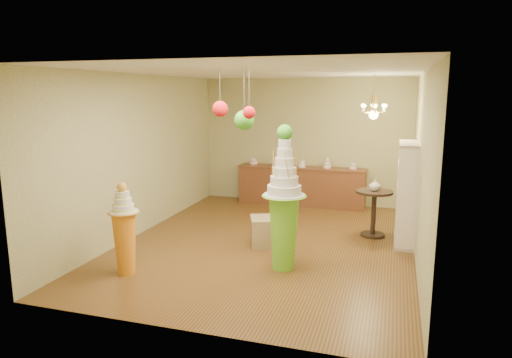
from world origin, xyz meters
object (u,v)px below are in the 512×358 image
(sideboard, at_px, (301,185))
(round_table, at_px, (374,207))
(pedestal_orange, at_px, (125,236))
(pedestal_green, at_px, (284,214))

(sideboard, relative_size, round_table, 3.48)
(pedestal_orange, bearing_deg, pedestal_green, 21.59)
(pedestal_green, xyz_separation_m, sideboard, (-0.55, 4.08, -0.40))
(pedestal_orange, height_order, sideboard, pedestal_orange)
(round_table, bearing_deg, sideboard, 131.60)
(pedestal_green, height_order, round_table, pedestal_green)
(pedestal_green, relative_size, pedestal_orange, 1.59)
(sideboard, height_order, round_table, sideboard)
(pedestal_orange, height_order, round_table, pedestal_orange)
(pedestal_orange, distance_m, round_table, 4.52)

